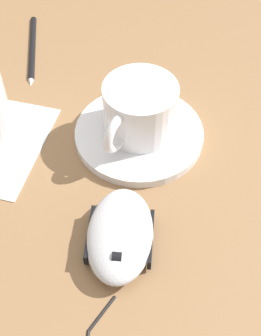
{
  "coord_description": "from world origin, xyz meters",
  "views": [
    {
      "loc": [
        -0.31,
        -0.27,
        0.41
      ],
      "look_at": [
        -0.06,
        -0.1,
        0.03
      ],
      "focal_mm": 50.0,
      "sensor_mm": 36.0,
      "label": 1
    }
  ],
  "objects_px": {
    "saucer": "(139,134)",
    "computer_mouse": "(120,235)",
    "coffee_cup": "(139,110)",
    "pen": "(32,47)"
  },
  "relations": [
    {
      "from": "coffee_cup",
      "to": "computer_mouse",
      "type": "relative_size",
      "value": 0.9
    },
    {
      "from": "coffee_cup",
      "to": "pen",
      "type": "bearing_deg",
      "value": 77.08
    },
    {
      "from": "computer_mouse",
      "to": "pen",
      "type": "relative_size",
      "value": 1.05
    },
    {
      "from": "computer_mouse",
      "to": "pen",
      "type": "distance_m",
      "value": 0.34
    },
    {
      "from": "saucer",
      "to": "coffee_cup",
      "type": "height_order",
      "value": "coffee_cup"
    },
    {
      "from": "saucer",
      "to": "pen",
      "type": "relative_size",
      "value": 1.25
    },
    {
      "from": "pen",
      "to": "computer_mouse",
      "type": "bearing_deg",
      "value": -122.61
    },
    {
      "from": "saucer",
      "to": "pen",
      "type": "height_order",
      "value": "saucer"
    },
    {
      "from": "saucer",
      "to": "computer_mouse",
      "type": "xyz_separation_m",
      "value": [
        -0.13,
        -0.06,
        0.01
      ]
    },
    {
      "from": "coffee_cup",
      "to": "pen",
      "type": "relative_size",
      "value": 0.94
    }
  ]
}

